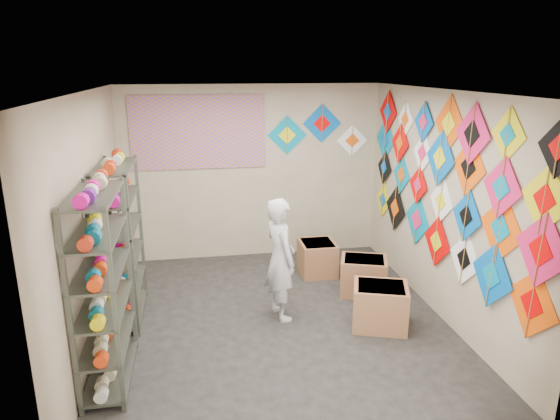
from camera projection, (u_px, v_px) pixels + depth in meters
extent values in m
plane|color=black|center=(276.00, 321.00, 6.01)|extent=(4.50, 4.50, 0.00)
plane|color=#B9A98E|center=(252.00, 173.00, 7.77)|extent=(4.00, 0.00, 4.00)
plane|color=#B9A98E|center=(328.00, 303.00, 3.51)|extent=(4.00, 0.00, 4.00)
plane|color=#B9A98E|center=(91.00, 223.00, 5.31)|extent=(0.00, 4.50, 4.50)
plane|color=#B9A98E|center=(440.00, 205.00, 5.97)|extent=(0.00, 4.50, 4.50)
plane|color=slate|center=(276.00, 91.00, 5.26)|extent=(4.50, 4.50, 0.00)
cube|color=#4C5147|center=(103.00, 289.00, 4.65)|extent=(0.40, 1.10, 1.90)
cube|color=#4C5147|center=(121.00, 243.00, 5.88)|extent=(0.40, 1.10, 1.90)
cylinder|color=#F50B9C|center=(92.00, 303.00, 4.17)|extent=(0.12, 0.10, 0.12)
cylinder|color=#ED3C0D|center=(97.00, 293.00, 4.35)|extent=(0.12, 0.10, 0.12)
cylinder|color=yellow|center=(100.00, 284.00, 4.53)|extent=(0.12, 0.10, 0.12)
cylinder|color=silver|center=(104.00, 276.00, 4.71)|extent=(0.12, 0.10, 0.12)
cylinder|color=red|center=(107.00, 268.00, 4.90)|extent=(0.12, 0.10, 0.12)
cylinder|color=#681B97|center=(110.00, 261.00, 5.08)|extent=(0.12, 0.10, 0.12)
cylinder|color=beige|center=(115.00, 249.00, 5.40)|extent=(0.12, 0.10, 0.12)
cylinder|color=#0F6F8C|center=(117.00, 243.00, 5.58)|extent=(0.12, 0.10, 0.12)
cylinder|color=#F50B9C|center=(119.00, 238.00, 5.76)|extent=(0.12, 0.10, 0.12)
cylinder|color=#ED3C0D|center=(121.00, 232.00, 5.94)|extent=(0.12, 0.10, 0.12)
cylinder|color=yellow|center=(123.00, 227.00, 6.13)|extent=(0.12, 0.10, 0.12)
cylinder|color=silver|center=(125.00, 223.00, 6.31)|extent=(0.12, 0.10, 0.12)
cube|color=#FF5506|center=(532.00, 304.00, 4.38)|extent=(0.03, 0.68, 0.68)
cube|color=#035DC0|center=(492.00, 275.00, 4.94)|extent=(0.04, 0.69, 0.69)
cube|color=white|center=(464.00, 259.00, 5.47)|extent=(0.03, 0.61, 0.61)
cube|color=#EB0001|center=(437.00, 242.00, 6.04)|extent=(0.01, 0.64, 0.64)
cube|color=#0083AD|center=(417.00, 220.00, 6.59)|extent=(0.02, 0.69, 0.69)
cube|color=black|center=(395.00, 208.00, 7.25)|extent=(0.02, 0.67, 0.67)
cube|color=yellow|center=(383.00, 200.00, 7.75)|extent=(0.01, 0.55, 0.55)
cube|color=#E91A62|center=(541.00, 250.00, 4.21)|extent=(0.04, 0.69, 0.69)
cube|color=#FF5506|center=(501.00, 229.00, 4.78)|extent=(0.02, 0.69, 0.69)
cube|color=#035DC0|center=(467.00, 216.00, 5.35)|extent=(0.03, 0.58, 0.58)
cube|color=white|center=(441.00, 201.00, 5.92)|extent=(0.03, 0.56, 0.56)
cube|color=#EB0001|center=(418.00, 185.00, 6.47)|extent=(0.03, 0.51, 0.51)
cube|color=#0083AD|center=(402.00, 175.00, 7.02)|extent=(0.03, 0.55, 0.55)
cube|color=black|center=(384.00, 167.00, 7.59)|extent=(0.03, 0.52, 0.52)
cube|color=yellow|center=(545.00, 199.00, 4.16)|extent=(0.03, 0.63, 0.63)
cube|color=#E91A62|center=(502.00, 187.00, 4.71)|extent=(0.03, 0.62, 0.62)
cube|color=#FF5506|center=(469.00, 167.00, 5.29)|extent=(0.03, 0.65, 0.65)
cube|color=#035DC0|center=(440.00, 158.00, 5.86)|extent=(0.03, 0.68, 0.68)
cube|color=white|center=(423.00, 153.00, 6.34)|extent=(0.02, 0.53, 0.53)
cube|color=#EB0001|center=(400.00, 143.00, 6.98)|extent=(0.03, 0.57, 0.57)
cube|color=#0083AD|center=(385.00, 140.00, 7.56)|extent=(0.01, 0.69, 0.69)
cube|color=black|center=(560.00, 147.00, 3.94)|extent=(0.02, 0.52, 0.52)
cube|color=yellow|center=(508.00, 135.00, 4.60)|extent=(0.01, 0.53, 0.53)
cube|color=#E91A62|center=(472.00, 134.00, 5.16)|extent=(0.02, 0.66, 0.66)
cube|color=#FF5506|center=(449.00, 124.00, 5.65)|extent=(0.01, 0.67, 0.67)
cube|color=#035DC0|center=(424.00, 122.00, 6.23)|extent=(0.02, 0.52, 0.52)
cube|color=white|center=(406.00, 119.00, 6.79)|extent=(0.01, 0.50, 0.50)
cube|color=#EB0001|center=(388.00, 112.00, 7.35)|extent=(0.01, 0.63, 0.63)
cube|color=#0083AD|center=(287.00, 135.00, 7.69)|extent=(0.61, 0.02, 0.61)
cube|color=#035DC0|center=(322.00, 123.00, 7.73)|extent=(0.61, 0.02, 0.61)
cube|color=white|center=(352.00, 140.00, 7.89)|extent=(0.50, 0.02, 0.50)
cube|color=#7E55B9|center=(198.00, 132.00, 7.43)|extent=(2.00, 0.01, 1.10)
imported|color=beige|center=(280.00, 259.00, 5.92)|extent=(0.72, 0.63, 1.50)
cube|color=#936140|center=(380.00, 306.00, 5.82)|extent=(0.75, 0.69, 0.52)
cube|color=#936140|center=(363.00, 276.00, 6.69)|extent=(0.73, 0.66, 0.49)
cube|color=#936140|center=(317.00, 258.00, 7.32)|extent=(0.51, 0.56, 0.48)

